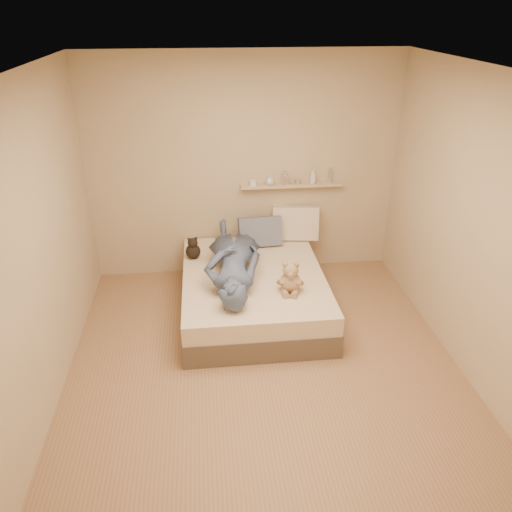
{
  "coord_description": "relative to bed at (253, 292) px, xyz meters",
  "views": [
    {
      "loc": [
        -0.48,
        -3.68,
        3.03
      ],
      "look_at": [
        0.0,
        0.65,
        0.8
      ],
      "focal_mm": 35.0,
      "sensor_mm": 36.0,
      "label": 1
    }
  ],
  "objects": [
    {
      "name": "shelf_bottles",
      "position": [
        0.5,
        0.91,
        0.96
      ],
      "size": [
        0.97,
        0.14,
        0.18
      ],
      "color": "white",
      "rests_on": "wall_shelf"
    },
    {
      "name": "wall_shelf",
      "position": [
        0.55,
        0.91,
        0.88
      ],
      "size": [
        1.2,
        0.12,
        0.03
      ],
      "primitive_type": "cube",
      "color": "tan",
      "rests_on": "wall_back"
    },
    {
      "name": "pillow_grey",
      "position": [
        0.15,
        0.69,
        0.4
      ],
      "size": [
        0.52,
        0.27,
        0.37
      ],
      "primitive_type": "cube",
      "rotation": [
        -0.28,
        0.0,
        0.08
      ],
      "color": "slate",
      "rests_on": "bed"
    },
    {
      "name": "pillow_cream",
      "position": [
        0.6,
        0.83,
        0.43
      ],
      "size": [
        0.58,
        0.31,
        0.42
      ],
      "primitive_type": "cube",
      "rotation": [
        -0.19,
        0.0,
        -0.13
      ],
      "color": "beige",
      "rests_on": "bed"
    },
    {
      "name": "bed",
      "position": [
        0.0,
        0.0,
        0.0
      ],
      "size": [
        1.5,
        1.9,
        0.45
      ],
      "color": "brown",
      "rests_on": "floor"
    },
    {
      "name": "teddy_bear",
      "position": [
        0.33,
        -0.41,
        0.37
      ],
      "size": [
        0.28,
        0.28,
        0.34
      ],
      "color": "tan",
      "rests_on": "bed"
    },
    {
      "name": "dark_plush",
      "position": [
        -0.63,
        0.43,
        0.34
      ],
      "size": [
        0.17,
        0.17,
        0.26
      ],
      "color": "black",
      "rests_on": "bed"
    },
    {
      "name": "room",
      "position": [
        0.0,
        -0.93,
        1.08
      ],
      "size": [
        3.8,
        3.8,
        3.8
      ],
      "color": "#906F4A",
      "rests_on": "ground"
    },
    {
      "name": "person",
      "position": [
        -0.21,
        -0.01,
        0.42
      ],
      "size": [
        0.72,
        1.63,
        0.38
      ],
      "primitive_type": "imported",
      "rotation": [
        0.0,
        0.0,
        3.05
      ],
      "color": "#4B5776",
      "rests_on": "bed"
    },
    {
      "name": "game_console",
      "position": [
        -0.23,
        -0.6,
        0.39
      ],
      "size": [
        0.19,
        0.08,
        0.06
      ],
      "color": "silver",
      "rests_on": "bed"
    }
  ]
}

